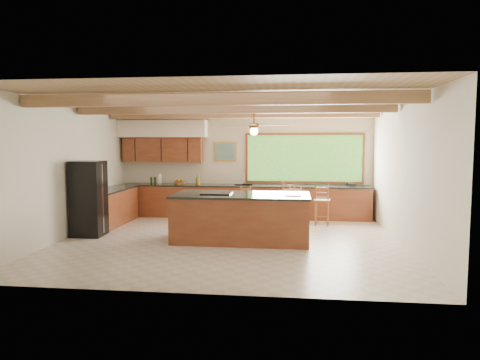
# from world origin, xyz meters

# --- Properties ---
(ground) EXTENTS (7.20, 7.20, 0.00)m
(ground) POSITION_xyz_m (0.00, 0.00, 0.00)
(ground) COLOR beige
(ground) RESTS_ON ground
(room_shell) EXTENTS (7.27, 6.54, 3.02)m
(room_shell) POSITION_xyz_m (-0.17, 0.65, 2.21)
(room_shell) COLOR beige
(room_shell) RESTS_ON ground
(counter_run) EXTENTS (7.12, 3.10, 1.24)m
(counter_run) POSITION_xyz_m (-0.82, 2.52, 0.46)
(counter_run) COLOR brown
(counter_run) RESTS_ON ground
(island) EXTENTS (2.92, 1.39, 1.03)m
(island) POSITION_xyz_m (0.27, 0.07, 0.51)
(island) COLOR brown
(island) RESTS_ON ground
(refrigerator) EXTENTS (0.69, 0.67, 1.70)m
(refrigerator) POSITION_xyz_m (-3.22, 0.16, 0.85)
(refrigerator) COLOR black
(refrigerator) RESTS_ON ground
(bar_stool_a) EXTENTS (0.42, 0.42, 0.96)m
(bar_stool_a) POSITION_xyz_m (0.17, 2.40, 0.57)
(bar_stool_a) COLOR brown
(bar_stool_a) RESTS_ON ground
(bar_stool_b) EXTENTS (0.45, 0.45, 1.08)m
(bar_stool_b) POSITION_xyz_m (1.30, 2.39, 0.64)
(bar_stool_b) COLOR brown
(bar_stool_b) RESTS_ON ground
(bar_stool_c) EXTENTS (0.46, 0.46, 1.04)m
(bar_stool_c) POSITION_xyz_m (1.40, 1.77, 0.62)
(bar_stool_c) COLOR brown
(bar_stool_c) RESTS_ON ground
(bar_stool_d) EXTENTS (0.43, 0.43, 1.07)m
(bar_stool_d) POSITION_xyz_m (2.13, 1.93, 0.63)
(bar_stool_d) COLOR brown
(bar_stool_d) RESTS_ON ground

